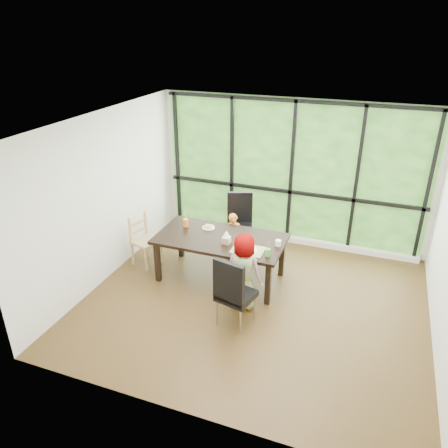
{
  "coord_description": "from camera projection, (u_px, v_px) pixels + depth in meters",
  "views": [
    {
      "loc": [
        1.49,
        -5.3,
        3.93
      ],
      "look_at": [
        -0.63,
        0.36,
        1.05
      ],
      "focal_mm": 34.85,
      "sensor_mm": 36.0,
      "label": 1
    }
  ],
  "objects": [
    {
      "name": "plate_far",
      "position": [
        209.0,
        228.0,
        7.24
      ],
      "size": [
        0.21,
        0.21,
        0.01
      ],
      "primitive_type": "cylinder",
      "color": "white",
      "rests_on": "dining_table"
    },
    {
      "name": "ground",
      "position": [
        254.0,
        302.0,
        6.64
      ],
      "size": [
        5.0,
        5.0,
        0.0
      ],
      "primitive_type": "plane",
      "color": "black",
      "rests_on": "ground"
    },
    {
      "name": "foliage_backdrop",
      "position": [
        292.0,
        173.0,
        7.94
      ],
      "size": [
        4.8,
        0.02,
        2.65
      ],
      "primitive_type": "cube",
      "color": "#204B16",
      "rests_on": "back_wall"
    },
    {
      "name": "straw_white",
      "position": [
        186.0,
        217.0,
        7.22
      ],
      "size": [
        0.01,
        0.04,
        0.2
      ],
      "primitive_type": "cylinder",
      "rotation": [
        0.14,
        0.0,
        0.0
      ],
      "color": "white",
      "rests_on": "orange_cup"
    },
    {
      "name": "white_mug",
      "position": [
        278.0,
        243.0,
        6.67
      ],
      "size": [
        0.09,
        0.09,
        0.09
      ],
      "primitive_type": "cylinder",
      "color": "white",
      "rests_on": "dining_table"
    },
    {
      "name": "window_mullions",
      "position": [
        291.0,
        174.0,
        7.91
      ],
      "size": [
        4.8,
        0.06,
        2.65
      ],
      "primitive_type": null,
      "color": "black",
      "rests_on": "back_wall"
    },
    {
      "name": "tissue_box",
      "position": [
        226.0,
        240.0,
        6.74
      ],
      "size": [
        0.12,
        0.12,
        0.11
      ],
      "primitive_type": "cube",
      "color": "tan",
      "rests_on": "dining_table"
    },
    {
      "name": "plate_near",
      "position": [
        251.0,
        250.0,
        6.54
      ],
      "size": [
        0.22,
        0.22,
        0.01
      ],
      "primitive_type": "cylinder",
      "color": "white",
      "rests_on": "dining_table"
    },
    {
      "name": "placemat",
      "position": [
        248.0,
        250.0,
        6.56
      ],
      "size": [
        0.48,
        0.35,
        0.01
      ],
      "primitive_type": "cube",
      "color": "tan",
      "rests_on": "dining_table"
    },
    {
      "name": "chair_end_beech",
      "position": [
        146.0,
        241.0,
        7.47
      ],
      "size": [
        0.5,
        0.52,
        0.9
      ],
      "primitive_type": "cube",
      "rotation": [
        0.0,
        0.0,
        1.28
      ],
      "color": "#A78257",
      "rests_on": "ground"
    },
    {
      "name": "chair_window_leather",
      "position": [
        240.0,
        224.0,
        7.88
      ],
      "size": [
        0.59,
        0.59,
        1.08
      ],
      "primitive_type": "cube",
      "rotation": [
        0.0,
        0.0,
        0.34
      ],
      "color": "black",
      "rests_on": "ground"
    },
    {
      "name": "child_older",
      "position": [
        245.0,
        271.0,
        6.3
      ],
      "size": [
        0.64,
        0.48,
        1.18
      ],
      "primitive_type": "imported",
      "rotation": [
        0.0,
        0.0,
        2.95
      ],
      "color": "slate",
      "rests_on": "ground"
    },
    {
      "name": "dining_table",
      "position": [
        220.0,
        258.0,
        7.1
      ],
      "size": [
        2.14,
        1.26,
        0.75
      ],
      "primitive_type": "cube",
      "rotation": [
        0.0,
        0.0,
        -0.1
      ],
      "color": "black",
      "rests_on": "ground"
    },
    {
      "name": "back_wall",
      "position": [
        292.0,
        173.0,
        7.96
      ],
      "size": [
        5.0,
        0.0,
        5.0
      ],
      "primitive_type": "plane",
      "rotation": [
        1.57,
        0.0,
        0.0
      ],
      "color": "silver",
      "rests_on": "ground"
    },
    {
      "name": "tissue",
      "position": [
        226.0,
        234.0,
        6.69
      ],
      "size": [
        0.12,
        0.12,
        0.11
      ],
      "primitive_type": "cone",
      "color": "white",
      "rests_on": "tissue_box"
    },
    {
      "name": "orange_cup",
      "position": [
        186.0,
        223.0,
        7.27
      ],
      "size": [
        0.09,
        0.09,
        0.14
      ],
      "primitive_type": "cylinder",
      "color": "orange",
      "rests_on": "dining_table"
    },
    {
      "name": "crepe_rolls_far",
      "position": [
        209.0,
        226.0,
        7.23
      ],
      "size": [
        0.15,
        0.12,
        0.04
      ],
      "primitive_type": null,
      "color": "tan",
      "rests_on": "plate_far"
    },
    {
      "name": "straw_pink",
      "position": [
        268.0,
        247.0,
        6.33
      ],
      "size": [
        0.01,
        0.04,
        0.2
      ],
      "primitive_type": "cylinder",
      "rotation": [
        0.14,
        0.0,
        0.0
      ],
      "color": "pink",
      "rests_on": "green_cup"
    },
    {
      "name": "crepe_rolls_near",
      "position": [
        251.0,
        249.0,
        6.53
      ],
      "size": [
        0.1,
        0.12,
        0.04
      ],
      "primitive_type": null,
      "color": "tan",
      "rests_on": "plate_near"
    },
    {
      "name": "window_sill",
      "position": [
        286.0,
        238.0,
        8.44
      ],
      "size": [
        4.8,
        0.12,
        0.1
      ],
      "primitive_type": "cube",
      "color": "silver",
      "rests_on": "ground"
    },
    {
      "name": "chair_interior_leather",
      "position": [
        236.0,
        291.0,
        5.95
      ],
      "size": [
        0.55,
        0.55,
        1.08
      ],
      "primitive_type": "cube",
      "rotation": [
        0.0,
        0.0,
        2.91
      ],
      "color": "black",
      "rests_on": "ground"
    },
    {
      "name": "child_toddler",
      "position": [
        233.0,
        237.0,
        7.61
      ],
      "size": [
        0.38,
        0.31,
        0.89
      ],
      "primitive_type": "imported",
      "rotation": [
        0.0,
        0.0,
        0.35
      ],
      "color": "orange",
      "rests_on": "ground"
    },
    {
      "name": "green_cup",
      "position": [
        268.0,
        252.0,
        6.37
      ],
      "size": [
        0.07,
        0.07,
        0.12
      ],
      "primitive_type": "cylinder",
      "color": "green",
      "rests_on": "dining_table"
    }
  ]
}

